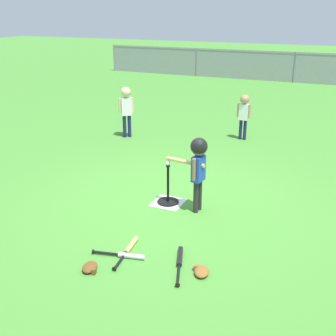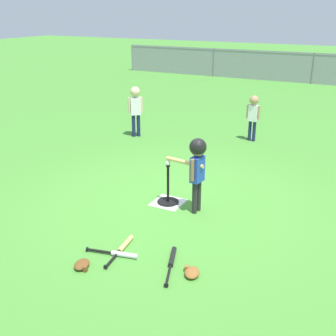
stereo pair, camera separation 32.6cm
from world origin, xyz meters
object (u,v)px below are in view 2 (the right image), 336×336
Objects in this scene: baseball_on_tee at (168,163)px; fielder_deep_right at (253,112)px; batter_child at (197,160)px; spare_bat_silver at (119,254)px; glove_by_plate at (82,265)px; fielder_deep_left at (135,105)px; batting_tee at (168,197)px; spare_bat_wood at (123,247)px; spare_bat_black at (172,260)px; glove_near_bats at (192,272)px.

fielder_deep_right is (0.18, 3.58, 0.01)m from baseball_on_tee.
batter_child reaches higher than spare_bat_silver.
spare_bat_silver is (0.16, -1.53, -0.60)m from baseball_on_tee.
batter_child reaches higher than glove_by_plate.
batter_child is 0.97× the size of fielder_deep_left.
spare_bat_wood is (0.11, -1.38, -0.06)m from batting_tee.
glove_by_plate is at bearing -110.42° from spare_bat_wood.
fielder_deep_left is 5.14m from glove_by_plate.
fielder_deep_right reaches higher than spare_bat_black.
spare_bat_silver is at bearing -165.00° from spare_bat_black.
batter_child is 1.57× the size of spare_bat_black.
batting_tee is 0.54m from baseball_on_tee.
fielder_deep_left is at bearing 126.04° from spare_bat_black.
spare_bat_wood is at bearing -85.40° from baseball_on_tee.
fielder_deep_left is 4.45× the size of glove_by_plate.
spare_bat_silver is 0.91× the size of spare_bat_wood.
fielder_deep_right is at bearing 87.22° from glove_by_plate.
fielder_deep_right is at bearing 94.65° from batter_child.
fielder_deep_left is at bearing 114.72° from glove_by_plate.
baseball_on_tee is 1.92m from glove_near_bats.
glove_by_plate is 1.22m from glove_near_bats.
batter_child is 4.23× the size of glove_near_bats.
glove_by_plate is at bearing -147.47° from spare_bat_black.
fielder_deep_right is at bearing 89.70° from spare_bat_silver.
baseball_on_tee is at bearing -50.80° from fielder_deep_left.
spare_bat_silver is at bearing -84.22° from baseball_on_tee.
fielder_deep_right reaches higher than glove_by_plate.
baseball_on_tee is 0.11× the size of spare_bat_wood.
batting_tee is 0.85× the size of spare_bat_wood.
baseball_on_tee is at bearing 90.00° from batting_tee.
spare_bat_wood is at bearing -90.81° from fielder_deep_right.
fielder_deep_right is at bearing 99.83° from glove_near_bats.
glove_by_plate is at bearing -92.78° from fielder_deep_right.
batting_tee is at bearing 95.78° from spare_bat_silver.
fielder_deep_left is 1.77× the size of spare_bat_silver.
batting_tee reaches higher than glove_by_plate.
fielder_deep_left is (-2.21, 2.72, 0.63)m from batting_tee.
spare_bat_silver is at bearing -176.71° from glove_near_bats.
spare_bat_wood is 1.01× the size of spare_bat_black.
fielder_deep_right is 5.00m from spare_bat_wood.
fielder_deep_left is 4.37× the size of glove_near_bats.
fielder_deep_left is at bearing 129.20° from batting_tee.
baseball_on_tee is 0.07× the size of batter_child.
glove_near_bats is at bearing -80.17° from fielder_deep_right.
spare_bat_black is (2.97, -4.09, -0.69)m from fielder_deep_left.
batter_child is 1.67m from spare_bat_silver.
spare_bat_black is (0.65, 0.01, 0.00)m from spare_bat_wood.
spare_bat_wood is 2.77× the size of glove_by_plate.
spare_bat_black is (0.60, 0.16, 0.00)m from spare_bat_silver.
batter_child is (0.48, -0.07, 0.68)m from batting_tee.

